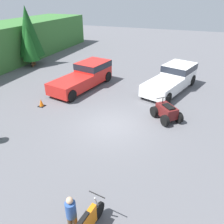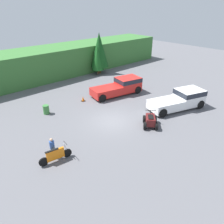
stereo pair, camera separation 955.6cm
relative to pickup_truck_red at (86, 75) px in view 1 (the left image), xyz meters
The scene contains 8 objects.
ground_plane 6.71m from the pickup_truck_red, 140.74° to the right, with size 80.00×80.00×0.00m, color #5B5B60.
tree_left 8.39m from the pickup_truck_red, 69.42° to the left, with size 1.78×1.78×4.06m.
tree_mid_left 9.15m from the pickup_truck_red, 66.34° to the left, with size 2.59×2.59×5.88m.
pickup_truck_red is the anchor object (origin of this frame).
pickup_truck_second 7.07m from the pickup_truck_red, 74.73° to the right, with size 6.14×3.79×1.81m.
quad_atv 7.81m from the pickup_truck_red, 114.96° to the right, with size 2.17×2.13×1.28m.
rider_person 12.85m from the pickup_truck_red, 155.59° to the right, with size 0.33×0.35×1.61m.
traffic_cone 4.72m from the pickup_truck_red, 164.79° to the left, with size 0.42×0.42×0.55m.
Camera 1 is at (-10.24, -3.82, 6.91)m, focal length 35.00 mm.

